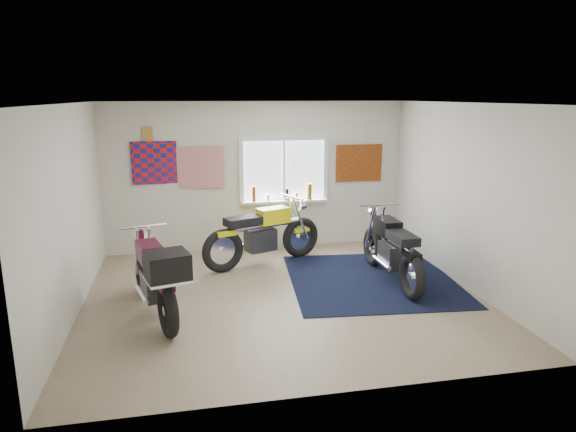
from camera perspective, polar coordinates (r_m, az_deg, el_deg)
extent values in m
plane|color=#9E896B|center=(7.41, -0.59, -8.93)|extent=(5.50, 5.50, 0.00)
plane|color=white|center=(6.86, -0.64, 12.43)|extent=(5.50, 5.50, 0.00)
plane|color=silver|center=(9.44, -3.48, 4.41)|extent=(5.50, 0.00, 5.50)
plane|color=silver|center=(4.66, 5.19, -4.92)|extent=(5.50, 0.00, 5.50)
plane|color=silver|center=(7.05, -23.15, 0.31)|extent=(0.00, 5.00, 5.00)
plane|color=silver|center=(7.99, 19.16, 2.07)|extent=(0.00, 5.00, 5.00)
cube|color=black|center=(8.14, 9.28, -6.99)|extent=(2.73, 2.82, 0.01)
cube|color=white|center=(9.49, -0.47, 5.10)|extent=(1.50, 0.02, 1.10)
cube|color=white|center=(9.41, -0.46, 8.64)|extent=(1.66, 0.06, 0.08)
cube|color=white|center=(9.58, -0.45, 1.59)|extent=(1.66, 0.06, 0.08)
cube|color=white|center=(9.36, -5.22, 4.93)|extent=(0.08, 0.06, 1.10)
cube|color=white|center=(9.66, 4.17, 5.20)|extent=(0.08, 0.06, 1.10)
cube|color=white|center=(9.48, -0.45, 5.08)|extent=(0.04, 0.06, 1.10)
cube|color=white|center=(9.52, -0.38, 1.63)|extent=(1.60, 0.16, 0.04)
cylinder|color=maroon|center=(9.39, -3.80, 2.44)|extent=(0.07, 0.07, 0.28)
cylinder|color=silver|center=(9.44, -2.22, 2.02)|extent=(0.06, 0.06, 0.12)
cylinder|color=black|center=(9.49, -0.10, 2.40)|extent=(0.06, 0.06, 0.22)
cylinder|color=yellow|center=(9.54, 0.96, 2.21)|extent=(0.05, 0.05, 0.14)
cylinder|color=brown|center=(9.58, 2.42, 2.73)|extent=(0.09, 0.09, 0.30)
plane|color=red|center=(9.30, -13.96, 5.78)|extent=(1.00, 0.07, 1.00)
plane|color=red|center=(9.29, -9.91, 5.34)|extent=(0.90, 0.09, 0.90)
cube|color=#A98430|center=(9.26, -15.39, 8.78)|extent=(0.18, 0.02, 0.24)
cube|color=#A54C14|center=(9.85, 7.89, 5.86)|extent=(0.90, 0.03, 0.70)
torus|color=black|center=(9.07, 1.39, -2.35)|extent=(0.73, 0.40, 0.73)
torus|color=black|center=(8.35, -7.25, -3.86)|extent=(0.73, 0.40, 0.73)
cylinder|color=white|center=(9.07, 1.39, -2.35)|extent=(0.15, 0.14, 0.12)
cylinder|color=white|center=(8.35, -7.25, -3.86)|extent=(0.15, 0.14, 0.12)
cylinder|color=white|center=(8.60, -2.77, -1.08)|extent=(1.30, 0.59, 0.10)
cube|color=#313234|center=(8.64, -3.06, -2.65)|extent=(0.56, 0.46, 0.37)
cylinder|color=white|center=(8.81, -3.62, -3.07)|extent=(0.58, 0.29, 0.08)
cube|color=#FFF00D|center=(8.66, -1.67, 0.07)|extent=(0.61, 0.46, 0.26)
cube|color=black|center=(8.39, -5.02, -0.56)|extent=(0.67, 0.50, 0.13)
cube|color=#FFF00D|center=(8.29, -6.98, -1.87)|extent=(0.37, 0.28, 0.09)
cube|color=#FFF00D|center=(9.04, 1.39, -1.56)|extent=(0.34, 0.25, 0.05)
cylinder|color=white|center=(8.79, 0.37, 2.15)|extent=(0.28, 0.64, 0.04)
cylinder|color=white|center=(8.95, 1.52, 1.21)|extent=(0.16, 0.20, 0.17)
torus|color=black|center=(8.71, 9.43, -3.37)|extent=(0.15, 0.67, 0.67)
torus|color=black|center=(7.41, 13.63, -6.57)|extent=(0.15, 0.67, 0.67)
cylinder|color=white|center=(8.71, 9.43, -3.37)|extent=(0.11, 0.12, 0.12)
cylinder|color=white|center=(7.41, 13.63, -6.57)|extent=(0.11, 0.12, 0.12)
cylinder|color=white|center=(7.96, 11.46, -2.58)|extent=(0.11, 1.35, 0.10)
cube|color=#313234|center=(7.98, 11.54, -4.31)|extent=(0.30, 0.48, 0.36)
cylinder|color=white|center=(7.95, 10.36, -5.13)|extent=(0.08, 0.59, 0.07)
cube|color=black|center=(8.09, 10.97, -1.20)|extent=(0.28, 0.54, 0.26)
cube|color=black|center=(7.60, 12.61, -2.40)|extent=(0.30, 0.59, 0.13)
cube|color=black|center=(7.36, 13.58, -4.17)|extent=(0.17, 0.32, 0.09)
cube|color=black|center=(8.68, 9.46, -2.56)|extent=(0.15, 0.30, 0.05)
cylinder|color=white|center=(8.36, 10.10, 1.25)|extent=(0.66, 0.04, 0.04)
cylinder|color=white|center=(8.59, 9.52, 0.43)|extent=(0.17, 0.11, 0.17)
torus|color=black|center=(7.64, -15.79, -6.10)|extent=(0.31, 0.69, 0.67)
torus|color=black|center=(6.31, -13.21, -10.15)|extent=(0.31, 0.69, 0.67)
cylinder|color=white|center=(7.64, -15.79, -6.10)|extent=(0.13, 0.14, 0.11)
cylinder|color=white|center=(6.31, -13.21, -10.15)|extent=(0.13, 0.14, 0.11)
cylinder|color=white|center=(6.86, -14.78, -5.50)|extent=(0.43, 1.29, 0.09)
cube|color=#313234|center=(6.89, -14.58, -7.43)|extent=(0.40, 0.53, 0.35)
cylinder|color=white|center=(6.90, -15.89, -8.41)|extent=(0.22, 0.57, 0.07)
cube|color=#3E091B|center=(6.99, -15.17, -3.92)|extent=(0.40, 0.57, 0.25)
cube|color=black|center=(6.48, -14.17, -5.41)|extent=(0.43, 0.63, 0.12)
cube|color=#3E091B|center=(6.25, -13.46, -7.52)|extent=(0.24, 0.34, 0.08)
cube|color=#3E091B|center=(7.60, -15.85, -5.21)|extent=(0.22, 0.32, 0.05)
cylinder|color=white|center=(7.26, -15.86, -1.13)|extent=(0.63, 0.20, 0.04)
cylinder|color=white|center=(7.50, -16.09, -2.00)|extent=(0.19, 0.14, 0.17)
cube|color=black|center=(6.01, -13.27, -5.41)|extent=(0.56, 0.54, 0.31)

